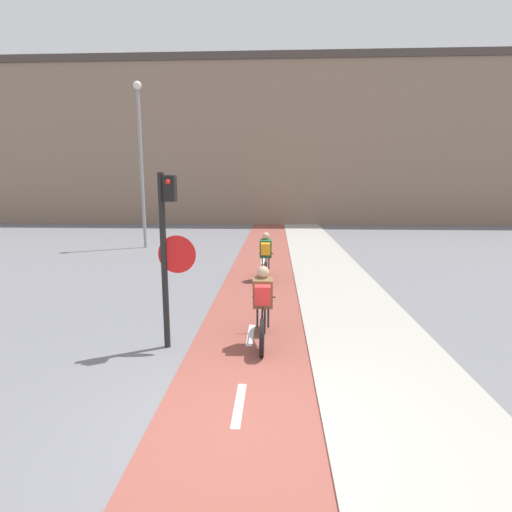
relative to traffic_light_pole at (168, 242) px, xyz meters
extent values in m
plane|color=slate|center=(1.40, -2.40, -1.94)|extent=(120.00, 120.00, 0.00)
cube|color=brown|center=(1.40, -2.40, -1.93)|extent=(2.14, 60.00, 0.02)
cube|color=white|center=(1.40, -1.90, -1.92)|extent=(0.12, 1.10, 0.00)
cube|color=white|center=(1.40, 0.60, -1.92)|extent=(0.12, 1.10, 0.00)
cube|color=white|center=(1.40, 3.10, -1.92)|extent=(0.12, 1.10, 0.00)
cube|color=white|center=(1.40, 5.60, -1.92)|extent=(0.12, 1.10, 0.00)
cube|color=white|center=(1.40, 8.10, -1.92)|extent=(0.12, 1.10, 0.00)
cube|color=white|center=(1.40, 10.60, -1.92)|extent=(0.12, 1.10, 0.00)
cube|color=#A8A399|center=(3.68, -2.40, -1.92)|extent=(2.40, 60.00, 0.05)
cube|color=#89705B|center=(1.40, 24.03, 3.56)|extent=(60.00, 5.00, 11.01)
cube|color=#473D38|center=(1.40, 24.03, 9.32)|extent=(60.00, 5.20, 0.50)
cylinder|color=black|center=(-0.08, 0.00, -0.38)|extent=(0.11, 0.11, 3.13)
cube|color=black|center=(0.07, 0.00, 0.92)|extent=(0.20, 0.20, 0.44)
sphere|color=red|center=(0.07, -0.11, 1.03)|extent=(0.09, 0.09, 0.09)
cone|color=red|center=(0.15, 0.00, -0.22)|extent=(0.67, 0.01, 0.67)
cone|color=silver|center=(0.15, 0.00, -0.22)|extent=(0.60, 0.02, 0.60)
cylinder|color=gray|center=(-4.14, 11.18, 1.55)|extent=(0.14, 0.14, 6.98)
sphere|color=silver|center=(-4.14, 11.18, 5.14)|extent=(0.36, 0.36, 0.36)
cylinder|color=black|center=(1.66, -0.29, -1.62)|extent=(0.07, 0.65, 0.65)
cylinder|color=black|center=(1.66, 0.81, -1.62)|extent=(0.07, 0.65, 0.65)
cylinder|color=black|center=(1.66, 0.47, -1.45)|extent=(0.04, 0.70, 0.41)
cylinder|color=black|center=(1.66, -0.04, -1.43)|extent=(0.04, 0.36, 0.43)
cylinder|color=black|center=(1.66, 0.30, -1.24)|extent=(0.04, 1.02, 0.07)
cylinder|color=black|center=(1.66, -0.08, -1.62)|extent=(0.04, 0.42, 0.05)
cylinder|color=black|center=(1.66, 0.81, -1.21)|extent=(0.46, 0.03, 0.03)
cube|color=brown|center=(1.66, 0.18, -0.95)|extent=(0.36, 0.31, 0.59)
sphere|color=tan|center=(1.66, 0.22, -0.57)|extent=(0.22, 0.22, 0.22)
cylinder|color=#232328|center=(1.56, 0.14, -1.38)|extent=(0.04, 0.07, 0.41)
cylinder|color=#232328|center=(1.76, 0.14, -1.38)|extent=(0.04, 0.07, 0.41)
cube|color=red|center=(1.66, 0.00, -0.93)|extent=(0.28, 0.23, 0.39)
cylinder|color=black|center=(1.58, 4.71, -1.62)|extent=(0.07, 0.65, 0.65)
cylinder|color=black|center=(1.58, 5.75, -1.62)|extent=(0.07, 0.65, 0.65)
cylinder|color=slate|center=(1.58, 5.43, -1.45)|extent=(0.04, 0.67, 0.40)
cylinder|color=slate|center=(1.58, 4.94, -1.43)|extent=(0.04, 0.35, 0.43)
cylinder|color=slate|center=(1.58, 5.27, -1.25)|extent=(0.04, 0.97, 0.07)
cylinder|color=slate|center=(1.58, 4.90, -1.63)|extent=(0.04, 0.40, 0.05)
cylinder|color=black|center=(1.58, 5.75, -1.21)|extent=(0.46, 0.03, 0.03)
cube|color=#235B33|center=(1.58, 5.15, -0.95)|extent=(0.36, 0.31, 0.59)
sphere|color=tan|center=(1.58, 5.19, -0.57)|extent=(0.22, 0.22, 0.22)
cylinder|color=#232328|center=(1.48, 5.12, -1.38)|extent=(0.04, 0.07, 0.41)
cylinder|color=#232328|center=(1.68, 5.12, -1.38)|extent=(0.04, 0.07, 0.41)
cube|color=orange|center=(1.58, 4.97, -0.93)|extent=(0.28, 0.23, 0.39)
camera|label=1|loc=(1.87, -6.80, 1.03)|focal=28.00mm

